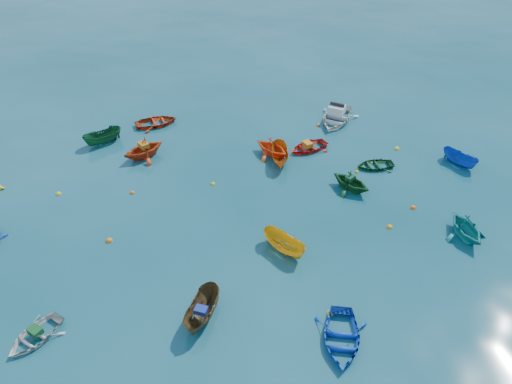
{
  "coord_description": "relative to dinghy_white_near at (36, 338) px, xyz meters",
  "views": [
    {
      "loc": [
        1.08,
        -20.31,
        19.53
      ],
      "look_at": [
        0.0,
        5.0,
        0.4
      ],
      "focal_mm": 35.0,
      "sensor_mm": 36.0,
      "label": 1
    }
  ],
  "objects": [
    {
      "name": "tarp_orange_b",
      "position": [
        13.35,
        17.11,
        0.48
      ],
      "size": [
        0.82,
        0.88,
        0.34
      ],
      "primitive_type": "cube",
      "rotation": [
        0.0,
        0.0,
        -1.01
      ],
      "color": "orange",
      "rests_on": "dinghy_red_ne"
    },
    {
      "name": "tarp_orange_a",
      "position": [
        1.7,
        15.67,
        0.98
      ],
      "size": [
        0.92,
        0.94,
        0.36
      ],
      "primitive_type": "cube",
      "rotation": [
        0.0,
        0.0,
        -0.84
      ],
      "color": "#BD6413",
      "rests_on": "dinghy_orange_w"
    },
    {
      "name": "sampan_blue_far",
      "position": [
        23.91,
        15.68,
        0.0
      ],
      "size": [
        2.51,
        2.69,
        1.04
      ],
      "primitive_type": "imported",
      "rotation": [
        0.0,
        0.0,
        0.71
      ],
      "color": "#0D42AE",
      "rests_on": "ground"
    },
    {
      "name": "ground",
      "position": [
        9.85,
        6.27,
        0.0
      ],
      "size": [
        160.0,
        160.0,
        0.0
      ],
      "primitive_type": "plane",
      "color": "#093C44",
      "rests_on": "ground"
    },
    {
      "name": "tarp_blue_a",
      "position": [
        7.66,
        1.36,
        0.76
      ],
      "size": [
        0.69,
        0.58,
        0.29
      ],
      "primitive_type": "cube",
      "rotation": [
        0.0,
        0.0,
        -0.25
      ],
      "color": "navy",
      "rests_on": "sampan_brown_mid"
    },
    {
      "name": "motorboat_white",
      "position": [
        15.8,
        21.51,
        0.0
      ],
      "size": [
        4.52,
        5.18,
        1.5
      ],
      "primitive_type": "imported",
      "rotation": [
        0.0,
        0.0,
        -0.4
      ],
      "color": "silver",
      "rests_on": "ground"
    },
    {
      "name": "dinghy_red_ne",
      "position": [
        13.43,
        17.16,
        0.0
      ],
      "size": [
        3.66,
        3.4,
        0.62
      ],
      "primitive_type": "imported",
      "rotation": [
        0.0,
        0.0,
        -1.01
      ],
      "color": "red",
      "rests_on": "ground"
    },
    {
      "name": "dinghy_red_nw",
      "position": [
        1.59,
        20.34,
        0.0
      ],
      "size": [
        3.95,
        3.44,
        0.68
      ],
      "primitive_type": "imported",
      "rotation": [
        0.0,
        0.0,
        1.97
      ],
      "color": "#AF2E0E",
      "rests_on": "ground"
    },
    {
      "name": "buoy_ye_a",
      "position": [
        13.89,
        2.05,
        0.0
      ],
      "size": [
        0.36,
        0.36,
        0.36
      ],
      "primitive_type": "sphere",
      "color": "yellow",
      "rests_on": "ground"
    },
    {
      "name": "buoy_or_a",
      "position": [
        1.58,
        6.77,
        0.0
      ],
      "size": [
        0.39,
        0.39,
        0.39
      ],
      "primitive_type": "sphere",
      "color": "orange",
      "rests_on": "ground"
    },
    {
      "name": "buoy_or_d",
      "position": [
        19.69,
        10.57,
        0.0
      ],
      "size": [
        0.34,
        0.34,
        0.34
      ],
      "primitive_type": "sphere",
      "color": "#FF5D0D",
      "rests_on": "ground"
    },
    {
      "name": "dinghy_green_n",
      "position": [
        15.97,
        12.38,
        0.0
      ],
      "size": [
        3.58,
        3.54,
        1.43
      ],
      "primitive_type": "imported",
      "rotation": [
        0.0,
        0.0,
        0.86
      ],
      "color": "#114A1D",
      "rests_on": "ground"
    },
    {
      "name": "dinghy_orange_far",
      "position": [
        10.76,
        16.29,
        0.0
      ],
      "size": [
        3.71,
        3.67,
        1.48
      ],
      "primitive_type": "imported",
      "rotation": [
        0.0,
        0.0,
        0.86
      ],
      "color": "#F74F17",
      "rests_on": "ground"
    },
    {
      "name": "tarp_green_b",
      "position": [
        15.89,
        12.44,
        0.85
      ],
      "size": [
        0.71,
        0.72,
        0.28
      ],
      "primitive_type": "cube",
      "rotation": [
        0.0,
        0.0,
        0.86
      ],
      "color": "#104221",
      "rests_on": "dinghy_green_n"
    },
    {
      "name": "buoy_ye_e",
      "position": [
        19.94,
        17.47,
        0.0
      ],
      "size": [
        0.36,
        0.36,
        0.36
      ],
      "primitive_type": "sphere",
      "color": "yellow",
      "rests_on": "ground"
    },
    {
      "name": "sampan_brown_mid",
      "position": [
        7.69,
        1.51,
        0.0
      ],
      "size": [
        1.95,
        3.37,
        1.23
      ],
      "primitive_type": "imported",
      "rotation": [
        0.0,
        0.0,
        -0.25
      ],
      "color": "#4F391C",
      "rests_on": "ground"
    },
    {
      "name": "buoy_or_e",
      "position": [
        14.37,
        20.71,
        0.0
      ],
      "size": [
        0.32,
        0.32,
        0.32
      ],
      "primitive_type": "sphere",
      "color": "#FF560D",
      "rests_on": "ground"
    },
    {
      "name": "dinghy_white_near",
      "position": [
        0.0,
        0.0,
        0.0
      ],
      "size": [
        3.13,
        3.41,
        0.58
      ],
      "primitive_type": "imported",
      "rotation": [
        0.0,
        0.0,
        -0.53
      ],
      "color": "beige",
      "rests_on": "ground"
    },
    {
      "name": "buoy_or_b",
      "position": [
        17.92,
        8.65,
        0.0
      ],
      "size": [
        0.34,
        0.34,
        0.34
      ],
      "primitive_type": "sphere",
      "color": "orange",
      "rests_on": "ground"
    },
    {
      "name": "sampan_green_far",
      "position": [
        -1.8,
        17.4,
        0.0
      ],
      "size": [
        3.01,
        2.76,
        1.15
      ],
      "primitive_type": "imported",
      "rotation": [
        0.0,
        0.0,
        -0.88
      ],
      "color": "#125028",
      "rests_on": "ground"
    },
    {
      "name": "dinghy_blue_se",
      "position": [
        14.26,
        0.44,
        0.0
      ],
      "size": [
        2.81,
        3.73,
        0.73
      ],
      "primitive_type": "imported",
      "rotation": [
        0.0,
        0.0,
        -0.08
      ],
      "color": "#0E3DB0",
      "rests_on": "ground"
    },
    {
      "name": "dinghy_green_e",
      "position": [
        17.95,
        15.05,
        0.0
      ],
      "size": [
        2.95,
        2.37,
        0.54
      ],
      "primitive_type": "imported",
      "rotation": [
        0.0,
        0.0,
        -1.37
      ],
      "color": "#0F421B",
      "rests_on": "ground"
    },
    {
      "name": "tarp_green_a",
      "position": [
        0.05,
        0.09,
        0.44
      ],
      "size": [
        0.79,
        0.73,
        0.31
      ],
      "primitive_type": "cube",
      "rotation": [
        0.0,
        0.0,
        -0.53
      ],
      "color": "#134D22",
      "rests_on": "dinghy_white_near"
    },
    {
      "name": "dinghy_orange_w",
      "position": [
        1.66,
        15.64,
        0.0
      ],
      "size": [
        4.0,
        3.97,
        1.6
      ],
      "primitive_type": "imported",
      "rotation": [
        0.0,
        0.0,
        -0.84
      ],
      "color": "#BC3611",
      "rests_on": "ground"
    },
    {
      "name": "buoy_ye_c",
      "position": [
        16.64,
        14.37,
        0.0
      ],
      "size": [
        0.3,
        0.3,
        0.3
      ],
      "primitive_type": "sphere",
      "color": "gold",
      "rests_on": "ground"
    },
    {
      "name": "buoy_or_c",
      "position": [
        1.82,
        11.35,
        0.0
      ],
      "size": [
        0.31,
        0.31,
        0.31
      ],
      "primitive_type": "sphere",
      "color": "#F45D0D",
      "rests_on": "ground"
    },
    {
      "name": "buoy_ye_b",
      "position": [
        -2.92,
        11.02,
        0.0
      ],
      "size": [
        0.34,
        0.34,
        0.34
      ],
      "primitive_type": "sphere",
      "color": "yellow",
      "rests_on": "ground"
    },
    {
      "name": "buoy_ye_d",
      "position": [
        6.93,
        12.55,
        0.0
      ],
      "size": [
        0.29,
        0.29,
        0.29
      ],
      "primitive_type": "sphere",
      "color": "yellow",
      "rests_on": "ground"
    },
    {
      "name": "sampan_yellow_mid",
      "position": [
        11.64,
        6.41,
        0.0
      ],
      "size": [
        2.94,
        2.87,
        1.15
      ],
      "primitive_type": "imported",
      "rotation": [
        0.0,
        0.0,
        0.81
      ],
      "color": "gold",
      "rests_on": "ground"
    },
    {
      "name": "sampan_orange_n",
      "position": [
        11.38,
        15.47,
        0.0
      ],
      "size": [
        1.39,
        3.18,
        1.2
      ],
      "primitive_type": "imported",
      "rotation": [
        0.0,
        0.0,
        0.07
      ],
      "color": "#C55C12",
      "rests_on": "ground"
    },
    {
      "name": "dinghy_cyan_se",
      "position": [
        22.09,
        8.06,
        0.0
      ],
      "size": [
        3.16,
        3.43,
        1.51
      ],
      "primitive_type": "imported",
      "rotation": [
        0.0,
        0.0,
        0.27
      ],
      "color": "teal",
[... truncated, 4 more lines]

